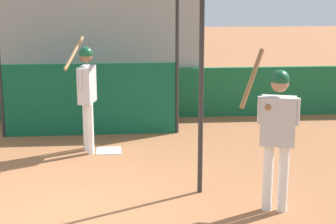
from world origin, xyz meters
name	(u,v)px	position (x,y,z in m)	size (l,w,h in m)	color
ground_plane	(52,213)	(0.00, 0.00, 0.00)	(60.00, 60.00, 0.00)	#935B38
outfield_wall	(78,94)	(0.00, 5.19, 0.55)	(24.00, 0.12, 1.10)	#196038
bleacher_section	(81,47)	(0.00, 6.85, 1.38)	(5.40, 3.20, 2.78)	#9E9E99
batting_cage	(88,73)	(0.34, 3.25, 1.33)	(3.46, 3.33, 3.21)	#282828
home_plate	(109,151)	(0.70, 2.70, 0.01)	(0.44, 0.44, 0.02)	white
player_batter	(87,88)	(0.34, 2.71, 1.15)	(0.56, 0.94, 2.00)	white
player_waiting	(277,126)	(2.92, -0.15, 1.15)	(0.78, 0.49, 2.12)	white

